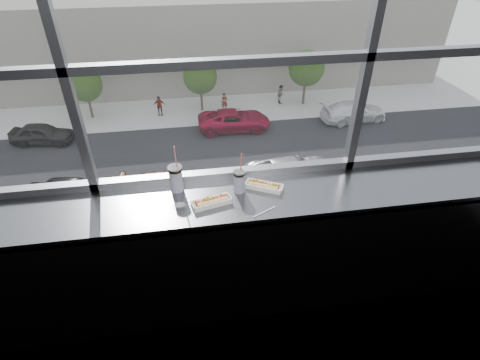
{
  "coord_description": "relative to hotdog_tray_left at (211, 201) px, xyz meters",
  "views": [
    {
      "loc": [
        -0.28,
        -0.92,
        2.77
      ],
      "look_at": [
        0.06,
        1.23,
        1.25
      ],
      "focal_mm": 28.0,
      "sensor_mm": 36.0,
      "label": 1
    }
  ],
  "objects": [
    {
      "name": "soda_cup_right",
      "position": [
        0.22,
        0.13,
        0.07
      ],
      "size": [
        0.09,
        0.09,
        0.34
      ],
      "color": "white",
      "rests_on": "counter"
    },
    {
      "name": "car_far_c",
      "position": [
        13.47,
        24.33,
        -11.01
      ],
      "size": [
        3.22,
        6.54,
        2.11
      ],
      "primitive_type": "imported",
      "rotation": [
        0.0,
        0.0,
        1.67
      ],
      "color": "white",
      "rests_on": "street_asphalt"
    },
    {
      "name": "pedestrian_d",
      "position": [
        8.49,
        28.87,
        -11.1
      ],
      "size": [
        0.66,
        0.88,
        1.97
      ],
      "primitive_type": "imported",
      "rotation": [
        0.0,
        0.0,
        1.57
      ],
      "color": "#66605B",
      "rests_on": "far_sidewalk"
    },
    {
      "name": "pedestrian_b",
      "position": [
        -2.25,
        27.91,
        -11.08
      ],
      "size": [
        0.9,
        0.68,
        2.03
      ],
      "primitive_type": "imported",
      "color": "#66605B",
      "rests_on": "far_sidewalk"
    },
    {
      "name": "wall_back_lower",
      "position": [
        0.15,
        0.33,
        -0.58
      ],
      "size": [
        6.0,
        0.0,
        6.0
      ],
      "primitive_type": "plane",
      "rotation": [
        1.57,
        0.0,
        0.0
      ],
      "color": "black",
      "rests_on": "ground"
    },
    {
      "name": "tree_left",
      "position": [
        -7.87,
        28.33,
        -9.24
      ],
      "size": [
        2.72,
        2.72,
        4.26
      ],
      "color": "#47382B",
      "rests_on": "far_sidewalk"
    },
    {
      "name": "counter_fascia",
      "position": [
        0.15,
        -0.2,
        -0.58
      ],
      "size": [
        6.0,
        0.04,
        1.04
      ],
      "primitive_type": "cube",
      "color": "slate",
      "rests_on": "ground"
    },
    {
      "name": "tree_center",
      "position": [
        1.35,
        28.33,
        -9.13
      ],
      "size": [
        2.83,
        2.83,
        4.42
      ],
      "color": "#47382B",
      "rests_on": "far_sidewalk"
    },
    {
      "name": "car_far_a",
      "position": [
        -10.7,
        24.33,
        -11.06
      ],
      "size": [
        3.31,
        6.33,
        2.01
      ],
      "primitive_type": "imported",
      "rotation": [
        0.0,
        0.0,
        1.44
      ],
      "color": "black",
      "rests_on": "street_asphalt"
    },
    {
      "name": "hotdog_tray_left",
      "position": [
        0.0,
        0.0,
        0.0
      ],
      "size": [
        0.3,
        0.16,
        0.07
      ],
      "rotation": [
        0.0,
        0.0,
        0.24
      ],
      "color": "white",
      "rests_on": "counter"
    },
    {
      "name": "wrapper",
      "position": [
        -0.23,
        0.02,
        -0.02
      ],
      "size": [
        0.09,
        0.07,
        0.02
      ],
      "primitive_type": "ellipsoid",
      "color": "silver",
      "rests_on": "counter"
    },
    {
      "name": "far_building",
      "position": [
        0.15,
        38.33,
        -8.13
      ],
      "size": [
        50.0,
        14.0,
        8.0
      ],
      "primitive_type": "cube",
      "color": "gray",
      "rests_on": "plaza_ground"
    },
    {
      "name": "street_asphalt",
      "position": [
        0.15,
        20.33,
        -12.1
      ],
      "size": [
        80.0,
        10.0,
        0.06
      ],
      "primitive_type": "cube",
      "color": "black",
      "rests_on": "plaza_ground"
    },
    {
      "name": "car_far_b",
      "position": [
        3.59,
        24.33,
        -11.02
      ],
      "size": [
        2.78,
        6.33,
        2.09
      ],
      "primitive_type": "imported",
      "rotation": [
        0.0,
        0.0,
        1.54
      ],
      "color": "#AE0025",
      "rests_on": "street_asphalt"
    },
    {
      "name": "soda_cup_left",
      "position": [
        -0.24,
        0.22,
        0.08
      ],
      "size": [
        0.11,
        0.11,
        0.39
      ],
      "color": "white",
      "rests_on": "counter"
    },
    {
      "name": "far_sidewalk",
      "position": [
        0.15,
        28.33,
        -12.11
      ],
      "size": [
        80.0,
        6.0,
        0.04
      ],
      "primitive_type": "cube",
      "color": "beige",
      "rests_on": "plaza_ground"
    },
    {
      "name": "car_near_e",
      "position": [
        14.7,
        16.33,
        -11.14
      ],
      "size": [
        2.75,
        5.72,
        1.85
      ],
      "primitive_type": "imported",
      "rotation": [
        0.0,
        0.0,
        1.65
      ],
      "color": "#4E598F",
      "rests_on": "street_asphalt"
    },
    {
      "name": "car_near_b",
      "position": [
        -6.94,
        16.33,
        -10.93
      ],
      "size": [
        3.56,
        7.09,
        2.27
      ],
      "primitive_type": "imported",
      "rotation": [
        0.0,
        0.0,
        1.46
      ],
      "color": "black",
      "rests_on": "street_asphalt"
    },
    {
      "name": "car_near_d",
      "position": [
        6.16,
        16.33,
        -10.94
      ],
      "size": [
        3.04,
        6.84,
        2.25
      ],
      "primitive_type": "imported",
      "rotation": [
        0.0,
        0.0,
        1.61
      ],
      "color": "silver",
      "rests_on": "street_asphalt"
    },
    {
      "name": "hotdog_tray_right",
      "position": [
        0.41,
        0.13,
        -0.0
      ],
      "size": [
        0.29,
        0.21,
        0.07
      ],
      "rotation": [
        0.0,
        0.0,
        -0.48
      ],
      "color": "white",
      "rests_on": "counter"
    },
    {
      "name": "tree_right",
      "position": [
        10.45,
        28.33,
        -8.86
      ],
      "size": [
        3.08,
        3.08,
        4.82
      ],
      "color": "#47382B",
      "rests_on": "far_sidewalk"
    },
    {
      "name": "pedestrian_c",
      "position": [
        3.29,
        28.06,
        -11.17
      ],
      "size": [
        0.81,
        0.61,
        1.83
      ],
      "primitive_type": "imported",
      "color": "#66605B",
      "rests_on": "far_sidewalk"
    },
    {
      "name": "plaza_near",
      "position": [
        0.15,
        7.33,
        -12.11
      ],
      "size": [
        50.0,
        14.0,
        0.04
      ],
      "primitive_type": "cube",
      "color": "beige",
      "rests_on": "plaza_ground"
    },
    {
      "name": "window_glass",
      "position": [
        0.15,
        0.35,
        1.17
      ],
      "size": [
        6.0,
        0.0,
        6.0
      ],
      "primitive_type": "plane",
      "rotation": [
        1.57,
        0.0,
        0.0
      ],
      "color": "silver",
      "rests_on": "ground"
    },
    {
      "name": "plaza_ground",
      "position": [
        0.15,
        43.83,
        -12.13
      ],
      "size": [
        120.0,
        120.0,
        0.0
      ],
      "primitive_type": "plane",
      "color": "beige",
      "rests_on": "ground"
    },
    {
      "name": "window_mullions",
      "position": [
        0.15,
        0.33,
        1.17
      ],
      "size": [
        6.0,
        0.08,
        2.4
      ],
      "primitive_type": null,
      "color": "gray",
      "rests_on": "ground"
    },
    {
      "name": "loose_straw",
      "position": [
        0.35,
        -0.14,
        -0.02
      ],
      "size": [
        0.18,
        0.09,
        0.01
      ],
      "primitive_type": "cylinder",
      "rotation": [
        0.0,
        1.57,
        0.47
      ],
      "color": "white",
      "rests_on": "counter"
    },
    {
      "name": "counter",
      "position": [
        0.15,
        0.06,
        -0.06
      ],
      "size": [
        6.0,
        0.55,
        0.06
      ],
      "primitive_type": "cube",
      "color": "slate",
      "rests_on": "ground"
    },
    {
      "name": "car_near_c",
      "position": [
        -1.76,
        16.33,
        -11.09
      ],
      "size": [
        2.56,
        5.92,
        1.96
      ],
      "primitive_type": "imported",
      "rotation": [
        0.0,
        0.0,
        1.55
      ],
      "color": "brown",
      "rests_on": "street_asphalt"
    }
  ]
}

